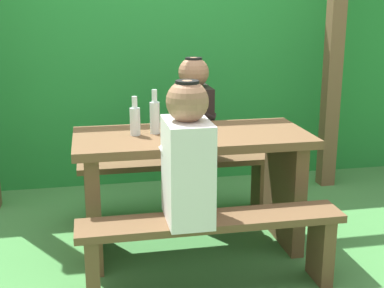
# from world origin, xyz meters

# --- Properties ---
(ground_plane) EXTENTS (12.00, 12.00, 0.00)m
(ground_plane) POSITION_xyz_m (0.00, 0.00, 0.00)
(ground_plane) COLOR #418240
(hedge_backdrop) EXTENTS (6.40, 0.95, 1.93)m
(hedge_backdrop) POSITION_xyz_m (0.00, 1.79, 0.97)
(hedge_backdrop) COLOR #238434
(hedge_backdrop) RESTS_ON ground_plane
(pergola_post_right) EXTENTS (0.12, 0.12, 2.21)m
(pergola_post_right) POSITION_xyz_m (1.35, 0.96, 1.11)
(pergola_post_right) COLOR brown
(pergola_post_right) RESTS_ON ground_plane
(picnic_table) EXTENTS (1.40, 0.64, 0.74)m
(picnic_table) POSITION_xyz_m (0.00, 0.00, 0.51)
(picnic_table) COLOR brown
(picnic_table) RESTS_ON ground_plane
(bench_near) EXTENTS (1.40, 0.24, 0.42)m
(bench_near) POSITION_xyz_m (0.00, -0.53, 0.31)
(bench_near) COLOR brown
(bench_near) RESTS_ON ground_plane
(bench_far) EXTENTS (1.40, 0.24, 0.42)m
(bench_far) POSITION_xyz_m (0.00, 0.53, 0.31)
(bench_far) COLOR brown
(bench_far) RESTS_ON ground_plane
(person_white_shirt) EXTENTS (0.25, 0.35, 0.72)m
(person_white_shirt) POSITION_xyz_m (-0.13, -0.52, 0.76)
(person_white_shirt) COLOR white
(person_white_shirt) RESTS_ON bench_near
(person_black_coat) EXTENTS (0.25, 0.35, 0.72)m
(person_black_coat) POSITION_xyz_m (0.12, 0.52, 0.76)
(person_black_coat) COLOR black
(person_black_coat) RESTS_ON bench_far
(drinking_glass) EXTENTS (0.06, 0.06, 0.08)m
(drinking_glass) POSITION_xyz_m (-0.03, 0.12, 0.78)
(drinking_glass) COLOR silver
(drinking_glass) RESTS_ON picnic_table
(bottle_left) EXTENTS (0.06, 0.06, 0.26)m
(bottle_left) POSITION_xyz_m (-0.22, 0.05, 0.85)
(bottle_left) COLOR silver
(bottle_left) RESTS_ON picnic_table
(bottle_right) EXTENTS (0.06, 0.06, 0.23)m
(bottle_right) POSITION_xyz_m (-0.34, 0.03, 0.84)
(bottle_right) COLOR silver
(bottle_right) RESTS_ON picnic_table
(cell_phone) EXTENTS (0.10, 0.15, 0.01)m
(cell_phone) POSITION_xyz_m (0.04, 0.02, 0.75)
(cell_phone) COLOR black
(cell_phone) RESTS_ON picnic_table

